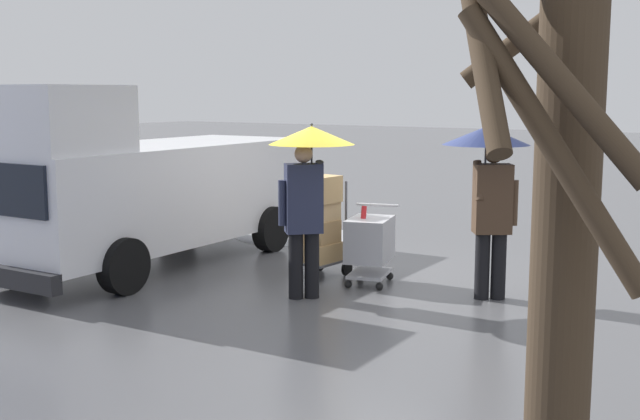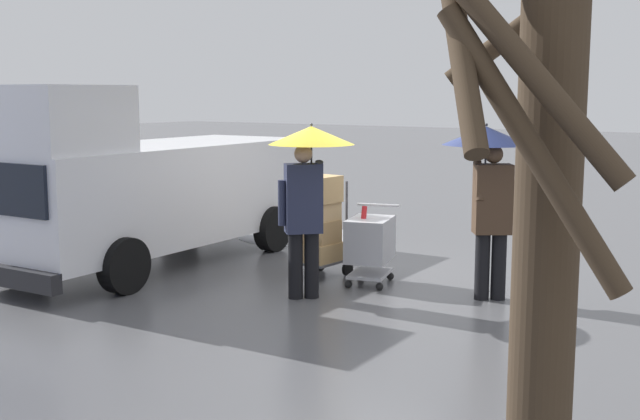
% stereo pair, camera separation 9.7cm
% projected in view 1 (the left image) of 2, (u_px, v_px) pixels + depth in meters
% --- Properties ---
extents(ground_plane, '(90.00, 90.00, 0.00)m').
position_uv_depth(ground_plane, '(363.00, 286.00, 10.45)').
color(ground_plane, '#5B5B5E').
extents(slush_patch_under_van, '(2.09, 2.09, 0.01)m').
position_uv_depth(slush_patch_under_van, '(294.00, 235.00, 14.12)').
color(slush_patch_under_van, silver).
rests_on(slush_patch_under_van, ground).
extents(cargo_van_parked_right, '(2.35, 5.41, 2.60)m').
position_uv_depth(cargo_van_parked_right, '(140.00, 186.00, 11.48)').
color(cargo_van_parked_right, white).
rests_on(cargo_van_parked_right, ground).
extents(shopping_cart_vendor, '(0.75, 0.94, 1.04)m').
position_uv_depth(shopping_cart_vendor, '(370.00, 241.00, 10.47)').
color(shopping_cart_vendor, '#B2B2B7').
rests_on(shopping_cart_vendor, ground).
extents(hand_dolly_boxes, '(0.55, 0.73, 1.40)m').
position_uv_depth(hand_dolly_boxes, '(320.00, 222.00, 10.82)').
color(hand_dolly_boxes, '#515156').
rests_on(hand_dolly_boxes, ground).
extents(pedestrian_pink_side, '(1.04, 1.04, 2.15)m').
position_uv_depth(pedestrian_pink_side, '(308.00, 170.00, 9.60)').
color(pedestrian_pink_side, black).
rests_on(pedestrian_pink_side, ground).
extents(pedestrian_black_side, '(1.04, 1.04, 2.15)m').
position_uv_depth(pedestrian_black_side, '(489.00, 170.00, 9.55)').
color(pedestrian_black_side, black).
rests_on(pedestrian_black_side, ground).
extents(bare_tree_near, '(0.94, 1.11, 3.37)m').
position_uv_depth(bare_tree_near, '(557.00, 293.00, 2.93)').
color(bare_tree_near, '#423323').
rests_on(bare_tree_near, ground).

